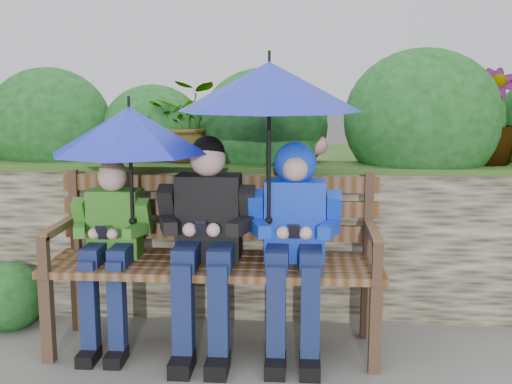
# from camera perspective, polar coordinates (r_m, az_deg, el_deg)

# --- Properties ---
(ground) EXTENTS (60.00, 60.00, 0.00)m
(ground) POSITION_cam_1_polar(r_m,az_deg,el_deg) (3.86, -0.11, -14.29)
(ground) COLOR #5B5A50
(ground) RESTS_ON ground
(garden_backdrop) EXTENTS (8.00, 2.85, 1.83)m
(garden_backdrop) POSITION_cam_1_polar(r_m,az_deg,el_deg) (5.21, 0.70, -0.72)
(garden_backdrop) COLOR #352D27
(garden_backdrop) RESTS_ON ground
(park_bench) EXTENTS (1.96, 0.57, 1.03)m
(park_bench) POSITION_cam_1_polar(r_m,az_deg,el_deg) (3.84, -3.60, -5.12)
(park_bench) COLOR #4B3525
(park_bench) RESTS_ON ground
(boy_left) EXTENTS (0.45, 0.52, 1.13)m
(boy_left) POSITION_cam_1_polar(r_m,az_deg,el_deg) (3.87, -12.79, -4.26)
(boy_left) COLOR #3F8225
(boy_left) RESTS_ON ground
(boy_middle) EXTENTS (0.56, 0.65, 1.27)m
(boy_middle) POSITION_cam_1_polar(r_m,az_deg,el_deg) (3.72, -4.43, -3.68)
(boy_middle) COLOR black
(boy_middle) RESTS_ON ground
(boy_right) EXTENTS (0.53, 0.64, 1.23)m
(boy_right) POSITION_cam_1_polar(r_m,az_deg,el_deg) (3.69, 3.45, -3.28)
(boy_right) COLOR #2938E4
(boy_right) RESTS_ON ground
(umbrella_left) EXTENTS (0.91, 0.91, 0.74)m
(umbrella_left) POSITION_cam_1_polar(r_m,az_deg,el_deg) (3.73, -11.17, 5.41)
(umbrella_left) COLOR #1C2ACC
(umbrella_left) RESTS_ON ground
(umbrella_right) EXTENTS (1.03, 1.03, 0.97)m
(umbrella_right) POSITION_cam_1_polar(r_m,az_deg,el_deg) (3.58, 1.18, 9.34)
(umbrella_right) COLOR #1C2ACC
(umbrella_right) RESTS_ON ground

